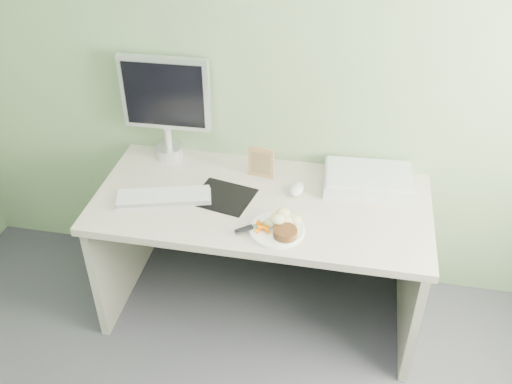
% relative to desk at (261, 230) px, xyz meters
% --- Properties ---
extents(wall_back, '(3.50, 0.00, 3.50)m').
position_rel_desk_xyz_m(wall_back, '(0.00, 0.38, 0.80)').
color(wall_back, gray).
rests_on(wall_back, floor).
extents(desk, '(1.60, 0.75, 0.73)m').
position_rel_desk_xyz_m(desk, '(0.00, 0.00, 0.00)').
color(desk, beige).
rests_on(desk, floor).
extents(plate, '(0.25, 0.25, 0.01)m').
position_rel_desk_xyz_m(plate, '(0.11, -0.21, 0.19)').
color(plate, white).
rests_on(plate, desk).
extents(steak, '(0.12, 0.12, 0.03)m').
position_rel_desk_xyz_m(steak, '(0.15, -0.25, 0.21)').
color(steak, black).
rests_on(steak, plate).
extents(potato_pile, '(0.14, 0.12, 0.07)m').
position_rel_desk_xyz_m(potato_pile, '(0.13, -0.16, 0.23)').
color(potato_pile, tan).
rests_on(potato_pile, plate).
extents(carrot_heap, '(0.07, 0.06, 0.04)m').
position_rel_desk_xyz_m(carrot_heap, '(0.05, -0.23, 0.21)').
color(carrot_heap, orange).
rests_on(carrot_heap, plate).
extents(steak_knife, '(0.18, 0.15, 0.02)m').
position_rel_desk_xyz_m(steak_knife, '(-0.00, -0.24, 0.21)').
color(steak_knife, silver).
rests_on(steak_knife, plate).
extents(mousepad, '(0.31, 0.29, 0.00)m').
position_rel_desk_xyz_m(mousepad, '(-0.18, -0.01, 0.18)').
color(mousepad, black).
rests_on(mousepad, desk).
extents(keyboard, '(0.46, 0.24, 0.02)m').
position_rel_desk_xyz_m(keyboard, '(-0.46, -0.08, 0.20)').
color(keyboard, white).
rests_on(keyboard, desk).
extents(computer_mouse, '(0.08, 0.12, 0.04)m').
position_rel_desk_xyz_m(computer_mouse, '(0.16, 0.09, 0.20)').
color(computer_mouse, white).
rests_on(computer_mouse, desk).
extents(photo_frame, '(0.13, 0.03, 0.16)m').
position_rel_desk_xyz_m(photo_frame, '(-0.04, 0.20, 0.26)').
color(photo_frame, '#A3814C').
rests_on(photo_frame, desk).
extents(eyedrop_bottle, '(0.02, 0.02, 0.07)m').
position_rel_desk_xyz_m(eyedrop_bottle, '(-0.01, 0.28, 0.21)').
color(eyedrop_bottle, white).
rests_on(eyedrop_bottle, desk).
extents(scanner, '(0.45, 0.31, 0.07)m').
position_rel_desk_xyz_m(scanner, '(0.49, 0.22, 0.22)').
color(scanner, silver).
rests_on(scanner, desk).
extents(monitor, '(0.46, 0.14, 0.55)m').
position_rel_desk_xyz_m(monitor, '(-0.55, 0.31, 0.49)').
color(monitor, silver).
rests_on(monitor, desk).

